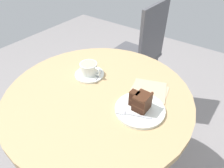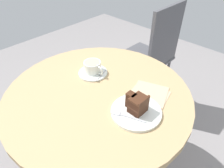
# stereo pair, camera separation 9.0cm
# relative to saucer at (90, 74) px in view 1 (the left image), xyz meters

# --- Properties ---
(cafe_table) EXTENTS (0.86, 0.86, 0.71)m
(cafe_table) POSITION_rel_saucer_xyz_m (0.12, -0.08, -0.11)
(cafe_table) COLOR tan
(cafe_table) RESTS_ON ground
(saucer) EXTENTS (0.15, 0.15, 0.01)m
(saucer) POSITION_rel_saucer_xyz_m (0.00, 0.00, 0.00)
(saucer) COLOR silver
(saucer) RESTS_ON cafe_table
(coffee_cup) EXTENTS (0.12, 0.09, 0.06)m
(coffee_cup) POSITION_rel_saucer_xyz_m (-0.00, 0.00, 0.03)
(coffee_cup) COLOR silver
(coffee_cup) RESTS_ON saucer
(teaspoon) EXTENTS (0.04, 0.10, 0.00)m
(teaspoon) POSITION_rel_saucer_xyz_m (0.06, -0.01, 0.01)
(teaspoon) COLOR #B7B7BC
(teaspoon) RESTS_ON saucer
(cake_plate) EXTENTS (0.21, 0.21, 0.01)m
(cake_plate) POSITION_rel_saucer_xyz_m (0.33, -0.07, 0.00)
(cake_plate) COLOR silver
(cake_plate) RESTS_ON cafe_table
(cake_slice) EXTENTS (0.08, 0.07, 0.08)m
(cake_slice) POSITION_rel_saucer_xyz_m (0.33, -0.06, 0.04)
(cake_slice) COLOR #381E14
(cake_slice) RESTS_ON cake_plate
(fork) EXTENTS (0.14, 0.06, 0.00)m
(fork) POSITION_rel_saucer_xyz_m (0.32, -0.12, 0.01)
(fork) COLOR #B7B7BC
(fork) RESTS_ON cake_plate
(napkin) EXTENTS (0.20, 0.22, 0.00)m
(napkin) POSITION_rel_saucer_xyz_m (0.31, 0.06, -0.00)
(napkin) COLOR tan
(napkin) RESTS_ON cafe_table
(cafe_chair) EXTENTS (0.39, 0.39, 0.91)m
(cafe_chair) POSITION_rel_saucer_xyz_m (-0.07, 0.68, -0.18)
(cafe_chair) COLOR #4C4C51
(cafe_chair) RESTS_ON ground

